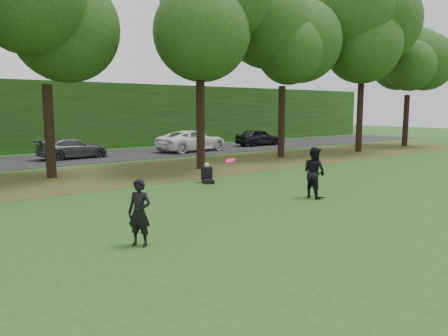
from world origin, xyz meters
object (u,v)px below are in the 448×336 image
at_px(player_left, 139,213).
at_px(seated_person, 207,175).
at_px(player_right, 314,172).
at_px(frisbee, 230,161).

height_order(player_left, seated_person, player_left).
relative_size(player_right, seated_person, 2.12).
bearing_deg(seated_person, frisbee, -96.41).
relative_size(player_left, seated_person, 1.84).
bearing_deg(player_right, player_left, 101.68).
bearing_deg(frisbee, player_left, -167.66).
bearing_deg(frisbee, player_right, 6.75).
bearing_deg(seated_person, player_right, -54.00).
relative_size(player_left, frisbee, 4.02).
height_order(player_left, frisbee, frisbee).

